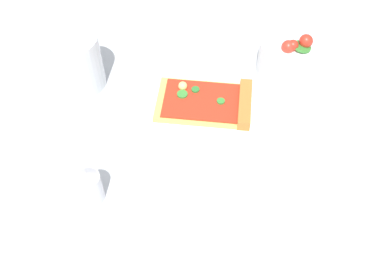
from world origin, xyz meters
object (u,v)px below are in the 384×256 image
at_px(pepper_shaker, 90,185).
at_px(plate, 201,125).
at_px(soda_glass, 79,63).
at_px(pizza_slice_main, 211,102).
at_px(salad_bowl, 289,56).

bearing_deg(pepper_shaker, plate, 47.13).
height_order(plate, soda_glass, soda_glass).
bearing_deg(pizza_slice_main, salad_bowl, 41.42).
distance_m(soda_glass, pepper_shaker, 0.24).
distance_m(salad_bowl, pepper_shaker, 0.41).
bearing_deg(pepper_shaker, pizza_slice_main, 51.68).
relative_size(plate, salad_bowl, 2.11).
xyz_separation_m(plate, soda_glass, (-0.22, 0.07, 0.04)).
relative_size(plate, pepper_shaker, 3.48).
bearing_deg(pizza_slice_main, plate, -105.38).
xyz_separation_m(plate, pepper_shaker, (-0.14, -0.15, 0.02)).
xyz_separation_m(salad_bowl, soda_glass, (-0.35, -0.08, 0.01)).
xyz_separation_m(pizza_slice_main, soda_glass, (-0.23, 0.03, 0.03)).
distance_m(pizza_slice_main, pepper_shaker, 0.24).
bearing_deg(salad_bowl, pepper_shaker, -132.47).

